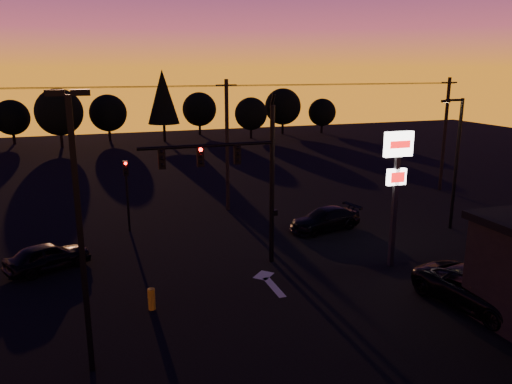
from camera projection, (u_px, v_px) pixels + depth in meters
ground at (272, 298)px, 21.70m from camera, size 120.00×120.00×0.00m
lane_arrow at (269, 281)px, 23.38m from camera, size 1.20×3.10×0.01m
traffic_signal_mast at (241, 170)px, 24.13m from camera, size 6.79×0.52×8.58m
secondary_signal at (127, 185)px, 29.96m from camera, size 0.30×0.31×4.35m
parking_lot_light at (79, 218)px, 15.30m from camera, size 1.25×0.30×9.14m
pylon_sign at (397, 171)px, 24.08m from camera, size 1.50×0.28×6.80m
streetlight at (456, 158)px, 30.04m from camera, size 1.55×0.35×8.00m
utility_pole_1 at (227, 145)px, 34.05m from camera, size 1.40×0.26×9.00m
utility_pole_2 at (445, 134)px, 39.71m from camera, size 1.40×0.26×9.00m
power_wires at (226, 86)px, 33.08m from camera, size 36.00×1.22×0.07m
bollard at (152, 299)px, 20.60m from camera, size 0.30×0.30×0.91m
tree_1 at (12, 117)px, 64.45m from camera, size 4.54×4.54×5.71m
tree_2 at (59, 112)px, 61.53m from camera, size 5.77×5.78×7.26m
tree_3 at (108, 113)px, 67.23m from camera, size 4.95×4.95×6.22m
tree_4 at (163, 97)px, 66.15m from camera, size 4.18×4.18×9.50m
tree_5 at (199, 109)px, 73.16m from camera, size 4.95×4.95×6.22m
tree_6 at (251, 114)px, 69.62m from camera, size 4.54×4.54×5.71m
tree_7 at (283, 107)px, 74.11m from camera, size 5.36×5.36×6.74m
tree_8 at (322, 112)px, 75.30m from camera, size 4.12×4.12×5.19m
car_left at (48, 256)px, 24.61m from camera, size 4.38×3.20×1.39m
car_right at (325, 219)px, 30.68m from camera, size 4.96×2.83×1.36m
suv_parked at (478, 290)px, 20.74m from camera, size 3.48×5.82×1.51m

